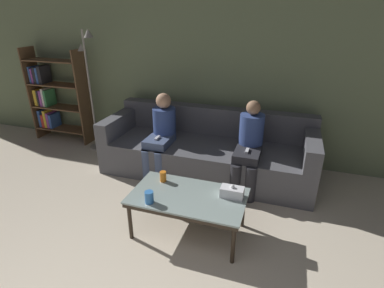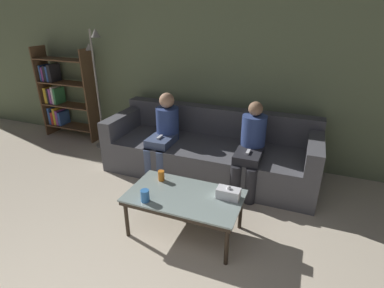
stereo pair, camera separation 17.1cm
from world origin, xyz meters
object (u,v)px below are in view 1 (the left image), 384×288
at_px(bookshelf, 53,97).
at_px(coffee_table, 188,199).
at_px(cup_near_left, 163,176).
at_px(seated_person_left_end, 161,132).
at_px(couch, 207,151).
at_px(standing_lamp, 90,79).
at_px(tissue_box, 232,192).
at_px(cup_near_right, 149,197).
at_px(seated_person_mid_left, 249,144).

bearing_deg(bookshelf, coffee_table, -28.78).
relative_size(cup_near_left, seated_person_left_end, 0.10).
bearing_deg(couch, standing_lamp, 174.04).
bearing_deg(tissue_box, couch, 115.66).
bearing_deg(coffee_table, seated_person_left_end, 124.70).
relative_size(tissue_box, seated_person_left_end, 0.20).
height_order(coffee_table, standing_lamp, standing_lamp).
height_order(cup_near_left, cup_near_right, cup_near_right).
bearing_deg(seated_person_left_end, standing_lamp, 162.62).
relative_size(standing_lamp, seated_person_left_end, 1.69).
bearing_deg(seated_person_left_end, tissue_box, -40.16).
distance_m(couch, seated_person_mid_left, 0.69).
distance_m(cup_near_right, tissue_box, 0.78).
bearing_deg(standing_lamp, seated_person_left_end, -17.38).
bearing_deg(couch, tissue_box, -64.34).
bearing_deg(bookshelf, standing_lamp, -8.85).
distance_m(couch, tissue_box, 1.34).
height_order(coffee_table, seated_person_left_end, seated_person_left_end).
xyz_separation_m(couch, coffee_table, (0.17, -1.30, 0.10)).
distance_m(bookshelf, seated_person_left_end, 2.32).
height_order(coffee_table, cup_near_left, cup_near_left).
bearing_deg(coffee_table, cup_near_left, 153.64).
relative_size(coffee_table, cup_near_left, 10.02).
distance_m(coffee_table, standing_lamp, 2.67).
distance_m(tissue_box, seated_person_left_end, 1.52).
bearing_deg(cup_near_right, seated_person_left_end, 108.96).
relative_size(cup_near_right, standing_lamp, 0.06).
bearing_deg(couch, seated_person_mid_left, -21.66).
height_order(couch, standing_lamp, standing_lamp).
xyz_separation_m(cup_near_right, standing_lamp, (-1.79, 1.73, 0.63)).
relative_size(couch, bookshelf, 1.81).
distance_m(tissue_box, bookshelf, 3.74).
bearing_deg(seated_person_mid_left, cup_near_right, -118.86).
distance_m(cup_near_left, seated_person_mid_left, 1.18).
height_order(coffee_table, seated_person_mid_left, seated_person_mid_left).
distance_m(cup_near_right, seated_person_left_end, 1.40).
bearing_deg(cup_near_right, tissue_box, 25.60).
xyz_separation_m(couch, seated_person_left_end, (-0.58, -0.22, 0.29)).
distance_m(couch, cup_near_right, 1.55).
bearing_deg(couch, cup_near_left, -98.20).
bearing_deg(standing_lamp, seated_person_mid_left, -9.80).
xyz_separation_m(couch, cup_near_right, (-0.13, -1.53, 0.20)).
distance_m(cup_near_left, tissue_box, 0.74).
height_order(cup_near_right, bookshelf, bookshelf).
bearing_deg(tissue_box, bookshelf, 155.69).
distance_m(couch, coffee_table, 1.32).
bearing_deg(seated_person_left_end, bookshelf, 166.01).
relative_size(cup_near_right, seated_person_mid_left, 0.11).
distance_m(coffee_table, seated_person_mid_left, 1.16).
bearing_deg(couch, coffee_table, -82.69).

